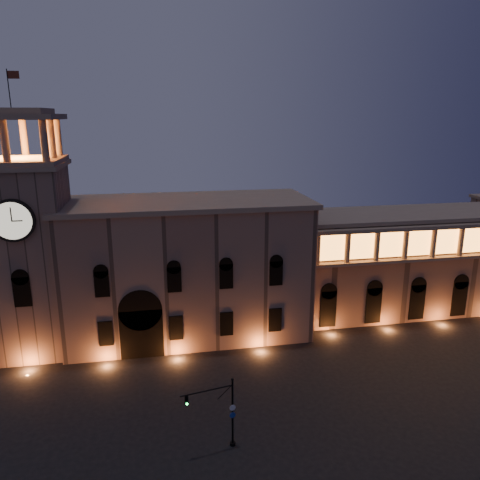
{
  "coord_description": "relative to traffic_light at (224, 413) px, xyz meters",
  "views": [
    {
      "loc": [
        -5.92,
        -34.91,
        27.67
      ],
      "look_at": [
        3.65,
        16.0,
        13.8
      ],
      "focal_mm": 35.0,
      "sensor_mm": 36.0,
      "label": 1
    }
  ],
  "objects": [
    {
      "name": "clock_tower",
      "position": [
        -19.55,
        21.99,
        9.06
      ],
      "size": [
        9.8,
        9.8,
        32.4
      ],
      "color": "#826555",
      "rests_on": "ground"
    },
    {
      "name": "traffic_light",
      "position": [
        0.0,
        0.0,
        0.0
      ],
      "size": [
        4.7,
        1.21,
        6.54
      ],
      "rotation": [
        0.0,
        0.0,
        0.19
      ],
      "color": "black",
      "rests_on": "ground"
    },
    {
      "name": "colonnade_wing",
      "position": [
        32.95,
        24.94,
        3.9
      ],
      "size": [
        40.6,
        11.5,
        14.5
      ],
      "color": "#7D6050",
      "rests_on": "ground"
    },
    {
      "name": "ground",
      "position": [
        0.95,
        1.02,
        -3.44
      ],
      "size": [
        160.0,
        160.0,
        0.0
      ],
      "primitive_type": "plane",
      "color": "black",
      "rests_on": "ground"
    },
    {
      "name": "government_building",
      "position": [
        -1.13,
        22.95,
        5.33
      ],
      "size": [
        30.8,
        12.8,
        17.6
      ],
      "color": "#826555",
      "rests_on": "ground"
    }
  ]
}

